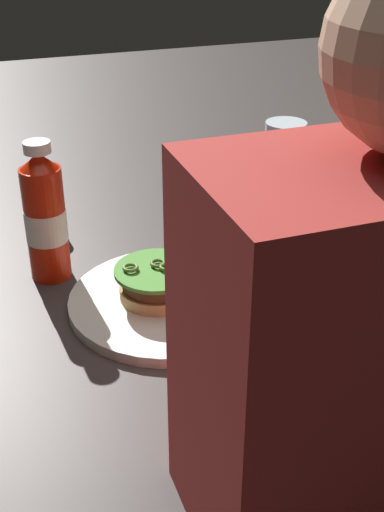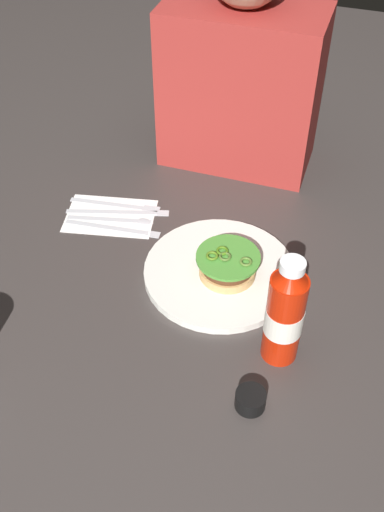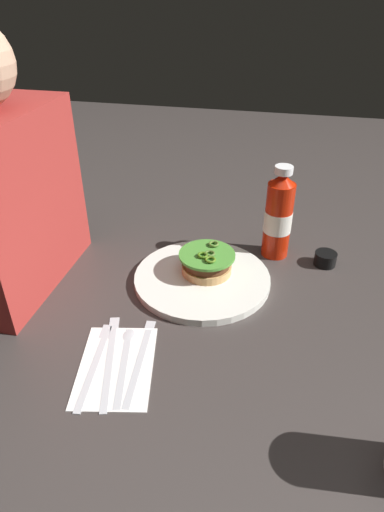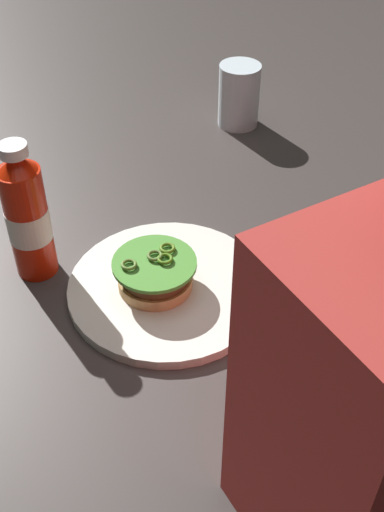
{
  "view_description": "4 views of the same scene",
  "coord_description": "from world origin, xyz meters",
  "px_view_note": "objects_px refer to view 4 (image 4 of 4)",
  "views": [
    {
      "loc": [
        0.34,
        0.92,
        0.53
      ],
      "look_at": [
        0.04,
        0.1,
        0.04
      ],
      "focal_mm": 46.77,
      "sensor_mm": 36.0,
      "label": 1
    },
    {
      "loc": [
        0.3,
        -0.62,
        0.84
      ],
      "look_at": [
        0.04,
        0.15,
        0.04
      ],
      "focal_mm": 42.4,
      "sensor_mm": 36.0,
      "label": 2
    },
    {
      "loc": [
        -0.65,
        0.01,
        0.56
      ],
      "look_at": [
        0.09,
        0.17,
        0.07
      ],
      "focal_mm": 30.78,
      "sensor_mm": 36.0,
      "label": 3
    },
    {
      "loc": [
        0.4,
        0.74,
        0.65
      ],
      "look_at": [
        0.05,
        0.15,
        0.04
      ],
      "focal_mm": 44.51,
      "sensor_mm": 36.0,
      "label": 4
    }
  ],
  "objects_px": {
    "napkin": "(352,266)",
    "fork_utensil": "(364,283)",
    "condiment_cup": "(25,217)",
    "steak_knife": "(349,278)",
    "spoon_utensil": "(334,269)",
    "water_glass": "(239,95)",
    "ketchup_bottle": "(27,217)",
    "burger_sandwich": "(155,273)",
    "dinner_plate": "(168,288)",
    "butter_knife": "(321,259)"
  },
  "relations": [
    {
      "from": "water_glass",
      "to": "spoon_utensil",
      "type": "height_order",
      "value": "water_glass"
    },
    {
      "from": "spoon_utensil",
      "to": "water_glass",
      "type": "bearing_deg",
      "value": -105.09
    },
    {
      "from": "spoon_utensil",
      "to": "steak_knife",
      "type": "xyz_separation_m",
      "value": [
        -0.01,
        0.03,
        0.0
      ]
    },
    {
      "from": "napkin",
      "to": "spoon_utensil",
      "type": "xyz_separation_m",
      "value": [
        0.03,
        -0.01,
        0.0
      ]
    },
    {
      "from": "burger_sandwich",
      "to": "steak_knife",
      "type": "bearing_deg",
      "value": 155.36
    },
    {
      "from": "condiment_cup",
      "to": "steak_knife",
      "type": "xyz_separation_m",
      "value": [
        -0.37,
        0.37,
        -0.01
      ]
    },
    {
      "from": "butter_knife",
      "to": "steak_knife",
      "type": "xyz_separation_m",
      "value": [
        -0.01,
        0.05,
        0.0
      ]
    },
    {
      "from": "dinner_plate",
      "to": "ketchup_bottle",
      "type": "height_order",
      "value": "ketchup_bottle"
    },
    {
      "from": "ketchup_bottle",
      "to": "butter_knife",
      "type": "xyz_separation_m",
      "value": [
        -0.38,
        0.2,
        -0.09
      ]
    },
    {
      "from": "butter_knife",
      "to": "steak_knife",
      "type": "distance_m",
      "value": 0.05
    },
    {
      "from": "burger_sandwich",
      "to": "condiment_cup",
      "type": "bearing_deg",
      "value": -66.64
    },
    {
      "from": "ketchup_bottle",
      "to": "steak_knife",
      "type": "bearing_deg",
      "value": 146.68
    },
    {
      "from": "ketchup_bottle",
      "to": "napkin",
      "type": "bearing_deg",
      "value": 150.22
    },
    {
      "from": "napkin",
      "to": "fork_utensil",
      "type": "bearing_deg",
      "value": 73.09
    },
    {
      "from": "condiment_cup",
      "to": "napkin",
      "type": "distance_m",
      "value": 0.53
    },
    {
      "from": "fork_utensil",
      "to": "steak_knife",
      "type": "bearing_deg",
      "value": -57.93
    },
    {
      "from": "water_glass",
      "to": "condiment_cup",
      "type": "height_order",
      "value": "water_glass"
    },
    {
      "from": "steak_knife",
      "to": "napkin",
      "type": "bearing_deg",
      "value": -140.12
    },
    {
      "from": "burger_sandwich",
      "to": "water_glass",
      "type": "distance_m",
      "value": 0.52
    },
    {
      "from": "steak_knife",
      "to": "water_glass",
      "type": "bearing_deg",
      "value": -103.56
    },
    {
      "from": "water_glass",
      "to": "butter_knife",
      "type": "distance_m",
      "value": 0.44
    },
    {
      "from": "dinner_plate",
      "to": "burger_sandwich",
      "type": "xyz_separation_m",
      "value": [
        0.02,
        -0.01,
        0.03
      ]
    },
    {
      "from": "steak_knife",
      "to": "fork_utensil",
      "type": "bearing_deg",
      "value": 122.07
    },
    {
      "from": "condiment_cup",
      "to": "fork_utensil",
      "type": "height_order",
      "value": "condiment_cup"
    },
    {
      "from": "burger_sandwich",
      "to": "napkin",
      "type": "height_order",
      "value": "burger_sandwich"
    },
    {
      "from": "dinner_plate",
      "to": "water_glass",
      "type": "height_order",
      "value": "water_glass"
    },
    {
      "from": "spoon_utensil",
      "to": "condiment_cup",
      "type": "bearing_deg",
      "value": -43.65
    },
    {
      "from": "burger_sandwich",
      "to": "dinner_plate",
      "type": "bearing_deg",
      "value": 158.48
    },
    {
      "from": "water_glass",
      "to": "burger_sandwich",
      "type": "bearing_deg",
      "value": 43.45
    },
    {
      "from": "dinner_plate",
      "to": "butter_knife",
      "type": "distance_m",
      "value": 0.24
    },
    {
      "from": "burger_sandwich",
      "to": "steak_knife",
      "type": "height_order",
      "value": "burger_sandwich"
    },
    {
      "from": "water_glass",
      "to": "butter_knife",
      "type": "height_order",
      "value": "water_glass"
    },
    {
      "from": "ketchup_bottle",
      "to": "fork_utensil",
      "type": "xyz_separation_m",
      "value": [
        -0.4,
        0.28,
        -0.09
      ]
    },
    {
      "from": "spoon_utensil",
      "to": "butter_knife",
      "type": "bearing_deg",
      "value": -84.47
    },
    {
      "from": "dinner_plate",
      "to": "butter_knife",
      "type": "relative_size",
      "value": 1.42
    },
    {
      "from": "napkin",
      "to": "steak_knife",
      "type": "relative_size",
      "value": 0.86
    },
    {
      "from": "ketchup_bottle",
      "to": "fork_utensil",
      "type": "height_order",
      "value": "ketchup_bottle"
    },
    {
      "from": "burger_sandwich",
      "to": "spoon_utensil",
      "type": "relative_size",
      "value": 0.66
    },
    {
      "from": "condiment_cup",
      "to": "napkin",
      "type": "bearing_deg",
      "value": 138.19
    },
    {
      "from": "condiment_cup",
      "to": "steak_knife",
      "type": "bearing_deg",
      "value": 134.86
    },
    {
      "from": "condiment_cup",
      "to": "butter_knife",
      "type": "xyz_separation_m",
      "value": [
        -0.36,
        0.32,
        -0.01
      ]
    },
    {
      "from": "dinner_plate",
      "to": "ketchup_bottle",
      "type": "xyz_separation_m",
      "value": [
        0.15,
        -0.14,
        0.09
      ]
    },
    {
      "from": "fork_utensil",
      "to": "ketchup_bottle",
      "type": "bearing_deg",
      "value": -34.41
    },
    {
      "from": "dinner_plate",
      "to": "spoon_utensil",
      "type": "xyz_separation_m",
      "value": [
        -0.24,
        0.09,
        -0.0
      ]
    },
    {
      "from": "water_glass",
      "to": "spoon_utensil",
      "type": "bearing_deg",
      "value": 74.91
    },
    {
      "from": "burger_sandwich",
      "to": "spoon_utensil",
      "type": "distance_m",
      "value": 0.27
    },
    {
      "from": "water_glass",
      "to": "napkin",
      "type": "xyz_separation_m",
      "value": [
        0.09,
        0.46,
        -0.06
      ]
    },
    {
      "from": "napkin",
      "to": "fork_utensil",
      "type": "relative_size",
      "value": 0.93
    },
    {
      "from": "dinner_plate",
      "to": "condiment_cup",
      "type": "bearing_deg",
      "value": -64.13
    },
    {
      "from": "burger_sandwich",
      "to": "water_glass",
      "type": "bearing_deg",
      "value": -136.55
    }
  ]
}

